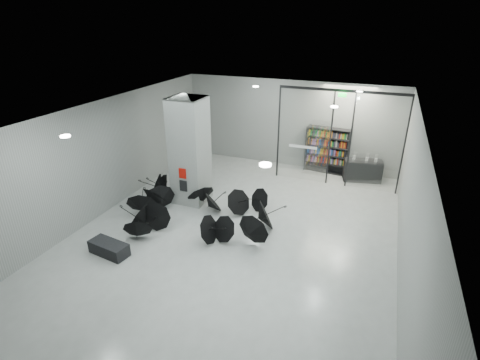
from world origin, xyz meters
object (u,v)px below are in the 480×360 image
at_px(bench, 109,248).
at_px(shop_counter, 362,170).
at_px(column, 190,151).
at_px(bookshelf, 327,150).
at_px(umbrella_cluster, 190,211).

distance_m(bench, shop_counter, 10.72).
bearing_deg(shop_counter, column, -157.07).
bearing_deg(column, bookshelf, 47.57).
distance_m(column, umbrella_cluster, 2.29).
height_order(bench, umbrella_cluster, umbrella_cluster).
bearing_deg(umbrella_cluster, column, 115.33).
bearing_deg(column, umbrella_cluster, -64.67).
relative_size(column, shop_counter, 2.56).
bearing_deg(bookshelf, umbrella_cluster, -114.29).
relative_size(bookshelf, umbrella_cluster, 0.36).
xyz_separation_m(column, bench, (-0.60, -4.13, -1.80)).
distance_m(column, bench, 4.55).
bearing_deg(shop_counter, bookshelf, 152.58).
xyz_separation_m(shop_counter, umbrella_cluster, (-5.33, -5.72, -0.15)).
relative_size(bench, bookshelf, 0.59).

